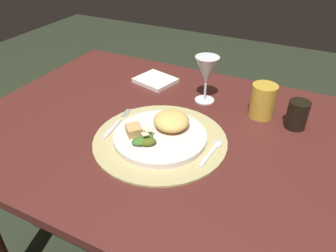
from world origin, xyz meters
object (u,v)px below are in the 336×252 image
Objects in this scene: spoon at (214,148)px; dark_tumbler at (297,115)px; dinner_plate at (160,136)px; wine_glass at (206,72)px; fork at (116,125)px; amber_tumbler at (263,101)px; napkin at (155,80)px; dining_table at (174,165)px.

dark_tumbler reaches higher than spoon.
dinner_plate is 0.29m from wine_glass.
fork is 1.09× the size of wine_glass.
fork is 1.61× the size of amber_tumbler.
napkin is at bearing 171.23° from amber_tumbler.
wine_glass reaches higher than napkin.
fork is 2.00× the size of dark_tumbler.
dinner_plate is 0.41m from dark_tumbler.
dining_table is at bearing 22.08° from fork.
wine_glass is at bearing 56.44° from fork.
fork is 0.33m from napkin.
dark_tumbler reaches higher than dining_table.
wine_glass is 0.31m from dark_tumbler.
napkin is 0.87× the size of wine_glass.
fork is at bearing -153.40° from dark_tumbler.
wine_glass is (0.22, -0.05, 0.10)m from napkin.
spoon is at bearing 8.64° from dinner_plate.
dinner_plate is at bearing -100.83° from dining_table.
spoon is at bearing 3.92° from fork.
dinner_plate reaches higher than fork.
spoon is at bearing -106.36° from amber_tumbler.
amber_tumbler reaches higher than fork.
spoon reaches higher than dining_table.
dining_table is 4.77× the size of dinner_plate.
amber_tumbler is at bearing 42.55° from dining_table.
spoon is (0.14, -0.05, 0.15)m from dining_table.
dinner_plate is at bearing -171.36° from spoon.
spoon reaches higher than fork.
dining_table is at bearing -94.30° from wine_glass.
napkin reaches higher than dining_table.
dining_table is 0.36m from napkin.
dinner_plate is 1.66× the size of wine_glass.
dining_table is 11.77× the size of amber_tumbler.
dining_table is 7.95× the size of wine_glass.
spoon is 0.96× the size of napkin.
napkin is 1.60× the size of dark_tumbler.
napkin is 0.53m from dark_tumbler.
spoon is at bearing -41.33° from napkin.
dark_tumbler is (0.32, 0.17, 0.18)m from dining_table.
dark_tumbler is (0.33, 0.24, 0.03)m from dinner_plate.
spoon is 0.25m from amber_tumbler.
dining_table is 0.17m from dinner_plate.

